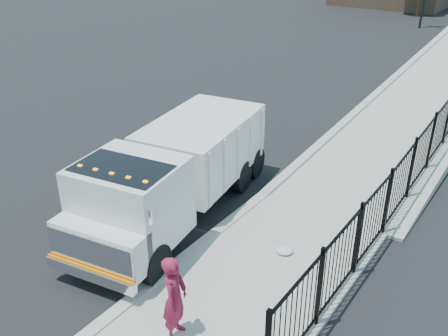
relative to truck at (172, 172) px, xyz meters
The scene contains 6 objects.
ground 2.59m from the truck, 46.85° to the right, with size 120.00×120.00×0.00m, color black.
curb 4.10m from the truck, 67.51° to the right, with size 0.30×12.00×0.16m, color #ADAAA3.
ramp 14.93m from the truck, 75.95° to the left, with size 3.95×24.00×1.70m, color #9E998E.
truck is the anchor object (origin of this frame).
worker 4.53m from the truck, 49.53° to the right, with size 0.67×0.44×1.83m, color maroon.
debris 3.59m from the truck, ahead, with size 0.43×0.43×0.11m, color silver.
Camera 1 is at (6.38, -7.30, 7.45)m, focal length 40.00 mm.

